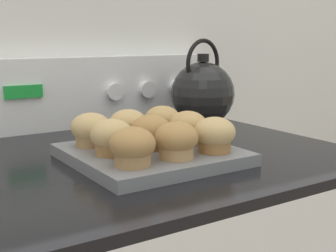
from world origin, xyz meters
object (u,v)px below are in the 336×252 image
object	(u,v)px
muffin_r1_c0	(112,137)
tea_kettle	(203,92)
muffin_r2_c0	(91,130)
muffin_r0_c0	(132,147)
muffin_r2_c2	(162,121)
muffin_r0_c2	(215,135)
muffin_pan	(151,154)
muffin_r2_c1	(128,126)
muffin_r1_c2	(188,128)
muffin_r1_c1	(151,132)
muffin_r0_c1	(176,140)

from	to	relation	value
muffin_r1_c0	tea_kettle	world-z (taller)	tea_kettle
tea_kettle	muffin_r2_c0	bearing A→B (deg)	-159.09
muffin_r0_c0	muffin_r2_c2	bearing A→B (deg)	45.65
muffin_r0_c2	muffin_pan	bearing A→B (deg)	135.37
muffin_r2_c0	muffin_r2_c1	size ratio (longest dim) A/B	1.00
muffin_r2_c0	muffin_r1_c0	bearing A→B (deg)	-87.94
muffin_r1_c2	tea_kettle	distance (m)	0.31
muffin_r1_c1	muffin_r2_c2	world-z (taller)	same
muffin_r2_c1	muffin_r0_c0	bearing A→B (deg)	-116.43
muffin_r1_c2	muffin_pan	bearing A→B (deg)	179.62
muffin_r1_c0	muffin_r2_c2	xyz separation A→B (m)	(0.16, 0.08, 0.00)
muffin_r0_c2	muffin_r2_c1	world-z (taller)	same
muffin_r0_c0	tea_kettle	size ratio (longest dim) A/B	0.34
muffin_r0_c1	muffin_r2_c1	distance (m)	0.16
muffin_r1_c1	tea_kettle	size ratio (longest dim) A/B	0.34
muffin_r2_c0	tea_kettle	size ratio (longest dim) A/B	0.34
muffin_r0_c0	muffin_r2_c1	world-z (taller)	same
muffin_pan	muffin_r0_c0	size ratio (longest dim) A/B	3.80
tea_kettle	muffin_r0_c0	bearing A→B (deg)	-140.74
muffin_r1_c2	tea_kettle	world-z (taller)	tea_kettle
muffin_r0_c1	muffin_r1_c1	distance (m)	0.08
muffin_r0_c0	muffin_r0_c1	xyz separation A→B (m)	(0.08, 0.00, 0.00)
muffin_r2_c1	muffin_r2_c2	bearing A→B (deg)	2.32
muffin_r0_c1	muffin_r2_c1	world-z (taller)	same
muffin_r1_c0	muffin_r0_c2	bearing A→B (deg)	-27.25
muffin_r2_c1	muffin_r2_c2	size ratio (longest dim) A/B	1.00
muffin_r0_c2	muffin_r1_c0	distance (m)	0.18
muffin_r0_c0	tea_kettle	distance (m)	0.49
muffin_r0_c1	muffin_r2_c1	bearing A→B (deg)	91.25
muffin_r0_c0	muffin_r2_c0	distance (m)	0.17
tea_kettle	muffin_r0_c2	bearing A→B (deg)	-124.29
muffin_pan	muffin_r0_c0	bearing A→B (deg)	-135.54
muffin_pan	muffin_r2_c0	bearing A→B (deg)	134.72
muffin_r2_c0	tea_kettle	bearing A→B (deg)	20.91
muffin_r1_c0	tea_kettle	xyz separation A→B (m)	(0.37, 0.22, 0.03)
muffin_r2_c1	muffin_r2_c0	bearing A→B (deg)	178.62
muffin_r1_c1	muffin_r2_c0	distance (m)	0.12
muffin_r2_c1	tea_kettle	xyz separation A→B (m)	(0.30, 0.15, 0.03)
muffin_r1_c1	muffin_r2_c1	size ratio (longest dim) A/B	1.00
muffin_r1_c1	tea_kettle	bearing A→B (deg)	37.67
muffin_pan	muffin_r1_c0	world-z (taller)	muffin_r1_c0
muffin_r0_c0	muffin_r2_c2	xyz separation A→B (m)	(0.16, 0.17, 0.00)
muffin_r0_c1	muffin_r2_c0	world-z (taller)	same
muffin_r1_c0	muffin_r2_c0	xyz separation A→B (m)	(-0.00, 0.08, 0.00)
muffin_pan	muffin_r1_c2	distance (m)	0.09
muffin_r2_c0	muffin_r1_c1	bearing A→B (deg)	-45.68
muffin_r2_c1	muffin_r2_c2	world-z (taller)	same
muffin_r0_c2	muffin_r1_c0	size ratio (longest dim) A/B	1.00
muffin_r1_c2	tea_kettle	size ratio (longest dim) A/B	0.34
muffin_pan	muffin_r1_c0	distance (m)	0.09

